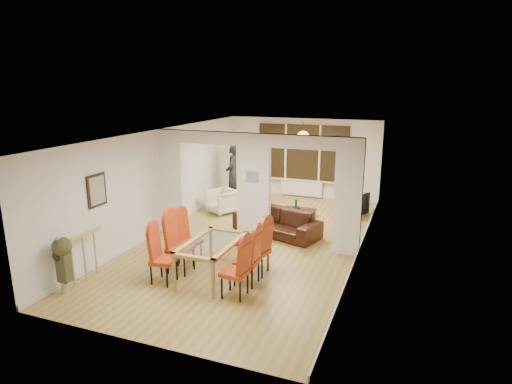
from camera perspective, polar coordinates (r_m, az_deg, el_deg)
The scene contains 24 objects.
floor at distance 10.41m, azimuth -0.30°, elevation -6.51°, with size 5.00×9.00×0.01m, color #A18841.
room_walls at distance 10.02m, azimuth -0.31°, elevation 0.45°, with size 5.00×9.00×2.60m, color silver, non-canonical shape.
divider_wall at distance 10.02m, azimuth -0.31°, elevation 0.45°, with size 5.00×0.18×2.60m, color white.
bay_window_blinds at distance 14.13m, azimuth 6.23°, elevation 5.28°, with size 3.00×0.08×1.80m, color black.
radiator at distance 14.33m, azimuth 6.06°, elevation 0.51°, with size 1.40×0.08×0.50m, color white.
pendant_light at distance 12.87m, azimuth 6.30°, elevation 7.32°, with size 0.36×0.36×0.36m, color orange.
stair_newel at distance 8.81m, azimuth -22.19°, elevation -7.75°, with size 0.40×1.20×1.10m, color tan, non-canonical shape.
wall_poster at distance 9.20m, azimuth -20.46°, elevation 0.21°, with size 0.04×0.52×0.67m, color gray.
pillar_photo at distance 9.86m, azimuth -0.52°, elevation 2.02°, with size 0.30×0.03×0.25m, color #4C8CD8.
dining_table at distance 8.44m, azimuth -5.88°, elevation -8.97°, with size 0.90×1.59×0.75m, color olive, non-canonical shape.
dining_chair_la at distance 8.33m, azimuth -12.28°, elevation -8.40°, with size 0.42×0.42×1.06m, color #A53010, non-canonical shape.
dining_chair_lb at distance 8.71m, azimuth -10.08°, elevation -6.93°, with size 0.46×0.46×1.15m, color #A53010, non-canonical shape.
dining_chair_lc at distance 9.14m, azimuth -8.87°, elevation -6.15°, with size 0.42×0.42×1.06m, color #A53010, non-canonical shape.
dining_chair_ra at distance 7.65m, azimuth -2.86°, elevation -10.14°, with size 0.43×0.43×1.07m, color #A53010, non-canonical shape.
dining_chair_rb at distance 8.09m, azimuth -1.27°, elevation -8.70°, with size 0.43×0.43×1.07m, color #A53010, non-canonical shape.
dining_chair_rc at distance 8.51m, azimuth 0.10°, elevation -7.46°, with size 0.43×0.43×1.08m, color #A53010, non-canonical shape.
sofa at distance 10.77m, azimuth 2.78°, elevation -3.98°, with size 2.21×0.87×0.65m, color black.
armchair at distance 12.54m, azimuth -4.55°, elevation -1.23°, with size 0.74×0.76×0.70m, color beige.
person at distance 13.31m, azimuth -3.05°, elevation 2.44°, with size 0.46×0.70×1.93m, color black.
television at distance 12.56m, azimuth 13.16°, elevation -1.73°, with size 0.14×1.08×0.62m, color black.
coffee_table at distance 12.33m, azimuth 5.79°, elevation -2.72°, with size 0.90×0.45×0.21m, color black, non-canonical shape.
bottle at distance 12.33m, azimuth 5.36°, elevation -1.54°, with size 0.07×0.07×0.27m, color #143F19.
bowl at distance 12.33m, azimuth 5.43°, elevation -2.09°, with size 0.20×0.20×0.05m, color black.
shoes at distance 10.16m, azimuth -1.97°, elevation -6.73°, with size 0.25×0.27×0.10m, color black, non-canonical shape.
Camera 1 is at (3.51, -9.07, 3.70)m, focal length 30.00 mm.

